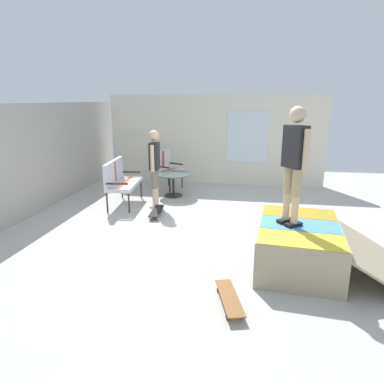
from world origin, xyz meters
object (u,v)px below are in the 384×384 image
Objects in this scene: patio_chair_near_house at (166,166)px; patio_bench at (119,178)px; person_skater at (294,158)px; skate_ramp at (301,245)px; patio_table at (173,180)px; skateboard_spare at (229,298)px; person_watching at (155,163)px; skateboard_by_bench at (157,211)px.

patio_bench is at bearing 158.79° from patio_chair_near_house.
person_skater is at bearing -145.55° from patio_chair_near_house.
patio_table is (3.32, 2.62, 0.09)m from skate_ramp.
patio_bench is 4.35m from person_skater.
person_skater reaches higher than skate_ramp.
skateboard_spare is (-4.49, -1.69, -0.32)m from patio_table.
patio_bench is 4.53m from skateboard_spare.
patio_table is 0.53× the size of person_watching.
skate_ramp is 1.61× the size of patio_bench.
patio_bench is 1.39m from patio_table.
skateboard_by_bench is (1.85, 2.46, -1.48)m from person_skater.
person_skater is 2.02m from skateboard_spare.
patio_chair_near_house is (4.09, 3.01, 0.30)m from skate_ramp.
skate_ramp is 5.08m from patio_chair_near_house.
skate_ramp is 3.22m from skateboard_by_bench.
patio_bench is 1.59× the size of skateboard_by_bench.
person_watching reaches higher than patio_bench.
patio_bench is 1.80m from patio_chair_near_house.
person_skater reaches higher than patio_chair_near_house.
patio_chair_near_house is 1.24× the size of skateboard_spare.
person_watching is 3.62m from person_skater.
patio_table is 4.30m from person_skater.
skate_ramp is 1.51m from skateboard_spare.
patio_bench is 1.44× the size of patio_table.
person_skater is 1.97× the size of skateboard_spare.
patio_bench is at bearing 131.36° from patio_table.
skateboard_by_bench is (-2.27, -0.36, -0.53)m from patio_chair_near_house.
skateboard_spare is at bearing -152.06° from person_watching.
person_watching reaches higher than skate_ramp.
person_watching reaches higher than skateboard_by_bench.
patio_table is at bearing 36.09° from person_skater.
person_watching is (-0.94, 0.20, 0.59)m from patio_table.
skateboard_by_bench is at bearing 53.13° from person_skater.
patio_chair_near_house is at bearing 6.21° from person_watching.
patio_bench reaches higher than skateboard_by_bench.
skate_ramp is 3.76m from person_watching.
patio_bench is at bearing 56.58° from skate_ramp.
skate_ramp is 2.53× the size of skateboard_spare.
patio_chair_near_house is 0.63× the size of person_skater.
skate_ramp is 1.27m from person_skater.
skateboard_spare is at bearing 141.27° from skate_ramp.
skate_ramp is 1.22× the size of person_watching.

